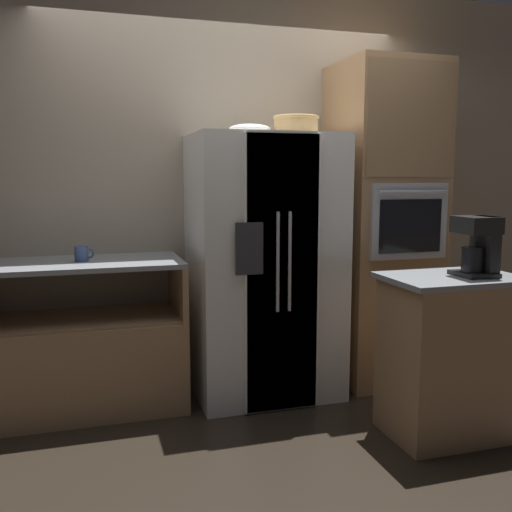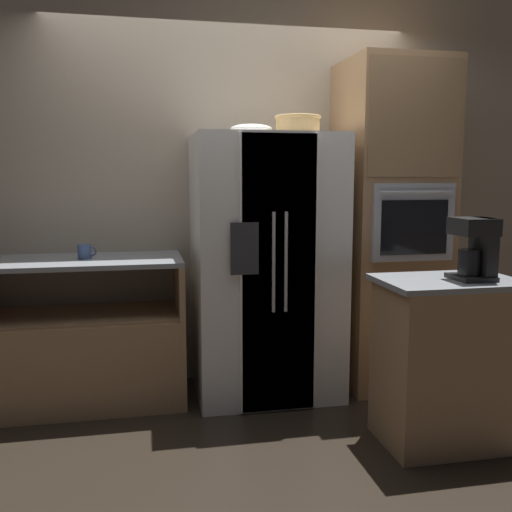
% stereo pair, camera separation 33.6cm
% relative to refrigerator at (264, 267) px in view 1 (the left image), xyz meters
% --- Properties ---
extents(ground_plane, '(20.00, 20.00, 0.00)m').
position_rel_refrigerator_xyz_m(ground_plane, '(-0.17, -0.05, -0.86)').
color(ground_plane, black).
extents(wall_back, '(12.00, 0.06, 2.80)m').
position_rel_refrigerator_xyz_m(wall_back, '(-0.17, 0.40, 0.54)').
color(wall_back, tan).
rests_on(wall_back, ground_plane).
extents(counter_left, '(1.48, 0.62, 0.94)m').
position_rel_refrigerator_xyz_m(counter_left, '(-1.31, 0.05, -0.52)').
color(counter_left, '#A87F56').
rests_on(counter_left, ground_plane).
extents(refrigerator, '(0.94, 0.76, 1.73)m').
position_rel_refrigerator_xyz_m(refrigerator, '(0.00, 0.00, 0.00)').
color(refrigerator, white).
rests_on(refrigerator, ground_plane).
extents(wall_oven, '(0.67, 0.72, 2.23)m').
position_rel_refrigerator_xyz_m(wall_oven, '(0.89, 0.03, 0.25)').
color(wall_oven, '#A87F56').
rests_on(wall_oven, ground_plane).
extents(island_counter, '(0.74, 0.51, 0.92)m').
position_rel_refrigerator_xyz_m(island_counter, '(0.80, -0.92, -0.40)').
color(island_counter, '#A87F56').
rests_on(island_counter, ground_plane).
extents(wicker_basket, '(0.30, 0.30, 0.12)m').
position_rel_refrigerator_xyz_m(wicker_basket, '(0.19, -0.06, 0.93)').
color(wicker_basket, tan).
rests_on(wicker_basket, refrigerator).
extents(fruit_bowl, '(0.27, 0.27, 0.07)m').
position_rel_refrigerator_xyz_m(fruit_bowl, '(-0.09, 0.03, 0.90)').
color(fruit_bowl, white).
rests_on(fruit_bowl, refrigerator).
extents(mug, '(0.12, 0.08, 0.09)m').
position_rel_refrigerator_xyz_m(mug, '(-1.16, 0.06, 0.12)').
color(mug, '#384C7A').
rests_on(mug, counter_left).
extents(coffee_maker, '(0.19, 0.21, 0.33)m').
position_rel_refrigerator_xyz_m(coffee_maker, '(0.92, -0.96, 0.23)').
color(coffee_maker, black).
rests_on(coffee_maker, island_counter).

